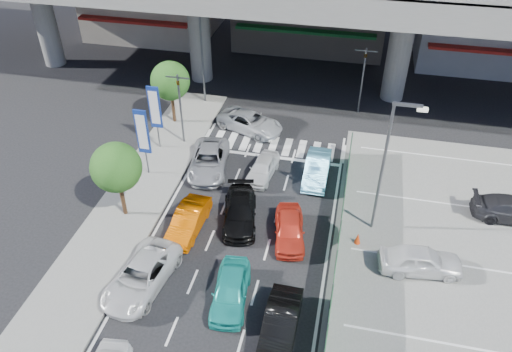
% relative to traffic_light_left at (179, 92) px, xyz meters
% --- Properties ---
extents(ground, '(120.00, 120.00, 0.00)m').
position_rel_traffic_light_left_xyz_m(ground, '(6.20, -12.00, -3.94)').
color(ground, black).
rests_on(ground, ground).
extents(parking_lot, '(12.00, 28.00, 0.06)m').
position_rel_traffic_light_left_xyz_m(parking_lot, '(17.20, -10.00, -3.91)').
color(parking_lot, slate).
rests_on(parking_lot, ground).
extents(sidewalk_left, '(4.00, 30.00, 0.12)m').
position_rel_traffic_light_left_xyz_m(sidewalk_left, '(-0.80, -8.00, -3.88)').
color(sidewalk_left, slate).
rests_on(sidewalk_left, ground).
extents(fence_run, '(0.16, 22.00, 1.80)m').
position_rel_traffic_light_left_xyz_m(fence_run, '(11.50, -11.00, -3.04)').
color(fence_run, '#1B512A').
rests_on(fence_run, ground).
extents(traffic_light_left, '(1.60, 1.24, 5.20)m').
position_rel_traffic_light_left_xyz_m(traffic_light_left, '(0.00, 0.00, 0.00)').
color(traffic_light_left, '#595B60').
rests_on(traffic_light_left, ground).
extents(traffic_light_right, '(1.60, 1.24, 5.20)m').
position_rel_traffic_light_left_xyz_m(traffic_light_right, '(11.70, 7.00, 0.00)').
color(traffic_light_right, '#595B60').
rests_on(traffic_light_right, ground).
extents(street_lamp_right, '(1.65, 0.22, 8.00)m').
position_rel_traffic_light_left_xyz_m(street_lamp_right, '(13.37, -6.00, 0.83)').
color(street_lamp_right, '#595B60').
rests_on(street_lamp_right, ground).
extents(street_lamp_left, '(1.65, 0.22, 8.00)m').
position_rel_traffic_light_left_xyz_m(street_lamp_left, '(-0.13, 6.00, 0.83)').
color(street_lamp_left, '#595B60').
rests_on(street_lamp_left, ground).
extents(signboard_near, '(0.80, 0.14, 4.70)m').
position_rel_traffic_light_left_xyz_m(signboard_near, '(-1.00, -4.01, -0.87)').
color(signboard_near, '#595B60').
rests_on(signboard_near, ground).
extents(signboard_far, '(0.80, 0.14, 4.70)m').
position_rel_traffic_light_left_xyz_m(signboard_far, '(-1.40, -1.01, -0.87)').
color(signboard_far, '#595B60').
rests_on(signboard_far, ground).
extents(tree_near, '(2.80, 2.80, 4.80)m').
position_rel_traffic_light_left_xyz_m(tree_near, '(-0.80, -8.00, -0.55)').
color(tree_near, '#382314').
rests_on(tree_near, ground).
extents(tree_far, '(2.80, 2.80, 4.80)m').
position_rel_traffic_light_left_xyz_m(tree_far, '(-1.60, 2.50, -0.55)').
color(tree_far, '#382314').
rests_on(tree_far, ground).
extents(sedan_white_mid_left, '(2.95, 5.23, 1.38)m').
position_rel_traffic_light_left_xyz_m(sedan_white_mid_left, '(2.27, -12.74, -3.25)').
color(sedan_white_mid_left, silver).
rests_on(sedan_white_mid_left, ground).
extents(taxi_teal_mid, '(2.04, 4.20, 1.38)m').
position_rel_traffic_light_left_xyz_m(taxi_teal_mid, '(6.76, -12.67, -3.25)').
color(taxi_teal_mid, teal).
rests_on(taxi_teal_mid, ground).
extents(hatch_black_mid_right, '(1.50, 4.20, 1.38)m').
position_rel_traffic_light_left_xyz_m(hatch_black_mid_right, '(9.43, -14.09, -3.25)').
color(hatch_black_mid_right, black).
rests_on(hatch_black_mid_right, ground).
extents(taxi_orange_left, '(1.60, 4.11, 1.34)m').
position_rel_traffic_light_left_xyz_m(taxi_orange_left, '(3.22, -8.40, -3.27)').
color(taxi_orange_left, '#D25500').
rests_on(taxi_orange_left, ground).
extents(sedan_black_mid, '(2.74, 4.80, 1.31)m').
position_rel_traffic_light_left_xyz_m(sedan_black_mid, '(5.82, -7.05, -3.28)').
color(sedan_black_mid, black).
rests_on(sedan_black_mid, ground).
extents(taxi_orange_right, '(2.29, 4.17, 1.34)m').
position_rel_traffic_light_left_xyz_m(taxi_orange_right, '(8.80, -7.86, -3.26)').
color(taxi_orange_right, red).
rests_on(taxi_orange_right, ground).
extents(wagon_silver_front_left, '(3.04, 5.26, 1.38)m').
position_rel_traffic_light_left_xyz_m(wagon_silver_front_left, '(2.64, -2.65, -3.25)').
color(wagon_silver_front_left, '#93949A').
rests_on(wagon_silver_front_left, ground).
extents(sedan_white_front_mid, '(1.86, 3.76, 1.23)m').
position_rel_traffic_light_left_xyz_m(sedan_white_front_mid, '(6.20, -2.62, -3.32)').
color(sedan_white_front_mid, silver).
rests_on(sedan_white_front_mid, ground).
extents(kei_truck_front_right, '(1.47, 4.19, 1.38)m').
position_rel_traffic_light_left_xyz_m(kei_truck_front_right, '(9.59, -2.04, -3.25)').
color(kei_truck_front_right, '#6BC9F3').
rests_on(kei_truck_front_right, ground).
extents(crossing_wagon_silver, '(5.37, 3.88, 1.36)m').
position_rel_traffic_light_left_xyz_m(crossing_wagon_silver, '(4.17, 2.63, -3.26)').
color(crossing_wagon_silver, silver).
rests_on(crossing_wagon_silver, ground).
extents(parked_sedan_white, '(4.35, 2.18, 1.42)m').
position_rel_traffic_light_left_xyz_m(parked_sedan_white, '(15.65, -8.80, -3.17)').
color(parked_sedan_white, silver).
rests_on(parked_sedan_white, parking_lot).
extents(traffic_cone, '(0.36, 0.36, 0.66)m').
position_rel_traffic_light_left_xyz_m(traffic_cone, '(12.48, -7.48, -3.54)').
color(traffic_cone, red).
rests_on(traffic_cone, parking_lot).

